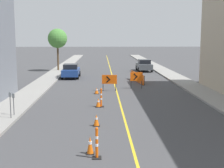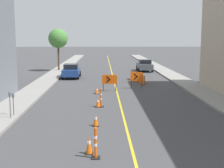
{
  "view_description": "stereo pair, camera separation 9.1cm",
  "coord_description": "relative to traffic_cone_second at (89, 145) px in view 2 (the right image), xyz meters",
  "views": [
    {
      "loc": [
        -1.27,
        -4.34,
        4.53
      ],
      "look_at": [
        -0.48,
        19.23,
        1.0
      ],
      "focal_mm": 50.0,
      "sensor_mm": 36.0,
      "label": 1
    },
    {
      "loc": [
        -1.18,
        -4.34,
        4.53
      ],
      "look_at": [
        -0.48,
        19.23,
        1.0
      ],
      "focal_mm": 50.0,
      "sensor_mm": 36.0,
      "label": 2
    }
  ],
  "objects": [
    {
      "name": "parked_car_curb_near",
      "position": [
        -2.99,
        23.37,
        0.45
      ],
      "size": [
        1.94,
        4.33,
        1.59
      ],
      "rotation": [
        0.0,
        0.0,
        0.02
      ],
      "color": "navy",
      "rests_on": "ground_plane"
    },
    {
      "name": "delineator_post_rear",
      "position": [
        0.43,
        8.37,
        0.19
      ],
      "size": [
        0.36,
        0.36,
        1.24
      ],
      "color": "black",
      "rests_on": "ground_plane"
    },
    {
      "name": "sidewalk_right",
      "position": [
        8.77,
        29.99,
        -0.28
      ],
      "size": [
        2.23,
        74.76,
        0.15
      ],
      "color": "gray",
      "rests_on": "ground_plane"
    },
    {
      "name": "parked_car_curb_mid",
      "position": [
        6.21,
        30.18,
        0.45
      ],
      "size": [
        1.93,
        4.31,
        1.59
      ],
      "rotation": [
        0.0,
        0.0,
        -0.0
      ],
      "color": "#474C51",
      "rests_on": "ground_plane"
    },
    {
      "name": "parking_meter_far_curb",
      "position": [
        -4.54,
        5.15,
        0.82
      ],
      "size": [
        0.12,
        0.11,
        1.46
      ],
      "color": "#4C4C51",
      "rests_on": "sidewalk_left"
    },
    {
      "name": "sidewalk_left",
      "position": [
        -5.31,
        29.99,
        -0.28
      ],
      "size": [
        2.23,
        74.76,
        0.15
      ],
      "color": "gray",
      "rests_on": "ground_plane"
    },
    {
      "name": "street_tree_left_near",
      "position": [
        -5.42,
        30.65,
        4.02
      ],
      "size": [
        2.59,
        2.59,
        5.55
      ],
      "color": "#4C3823",
      "rests_on": "sidewalk_left"
    },
    {
      "name": "delineator_post_front",
      "position": [
        0.27,
        -0.46,
        0.17
      ],
      "size": [
        0.34,
        0.34,
        1.21
      ],
      "color": "black",
      "rests_on": "ground_plane"
    },
    {
      "name": "parking_meter_near_curb",
      "position": [
        -4.54,
        5.77,
        0.7
      ],
      "size": [
        0.12,
        0.11,
        1.28
      ],
      "color": "#4C4C51",
      "rests_on": "sidewalk_left"
    },
    {
      "name": "lane_stripe",
      "position": [
        1.73,
        29.99,
        -0.35
      ],
      "size": [
        0.12,
        74.76,
        0.01
      ],
      "color": "gold",
      "rests_on": "ground_plane"
    },
    {
      "name": "safety_mesh_fence",
      "position": [
        4.13,
        19.9,
        0.12
      ],
      "size": [
        0.81,
        5.09,
        0.95
      ],
      "rotation": [
        0.0,
        0.0,
        1.72
      ],
      "color": "#EF560C",
      "rests_on": "ground_plane"
    },
    {
      "name": "traffic_cone_third",
      "position": [
        0.18,
        3.89,
        -0.05
      ],
      "size": [
        0.35,
        0.35,
        0.62
      ],
      "color": "black",
      "rests_on": "ground_plane"
    },
    {
      "name": "arrow_barricade_secondary",
      "position": [
        3.57,
        15.7,
        0.67
      ],
      "size": [
        1.11,
        0.13,
        1.47
      ],
      "rotation": [
        0.0,
        0.0,
        0.06
      ],
      "color": "#EF560C",
      "rests_on": "ground_plane"
    },
    {
      "name": "traffic_cone_fifth",
      "position": [
        0.05,
        13.21,
        -0.11
      ],
      "size": [
        0.41,
        0.41,
        0.5
      ],
      "color": "black",
      "rests_on": "ground_plane"
    },
    {
      "name": "traffic_cone_fourth",
      "position": [
        0.23,
        8.32,
        -0.06
      ],
      "size": [
        0.39,
        0.39,
        0.6
      ],
      "color": "black",
      "rests_on": "ground_plane"
    },
    {
      "name": "traffic_cone_second",
      "position": [
        0.0,
        0.0,
        0.0
      ],
      "size": [
        0.33,
        0.33,
        0.71
      ],
      "color": "black",
      "rests_on": "ground_plane"
    },
    {
      "name": "arrow_barricade_primary",
      "position": [
        1.12,
        14.46,
        0.61
      ],
      "size": [
        1.27,
        0.17,
        1.39
      ],
      "rotation": [
        0.0,
        0.0,
        -0.09
      ],
      "color": "#EF560C",
      "rests_on": "ground_plane"
    }
  ]
}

